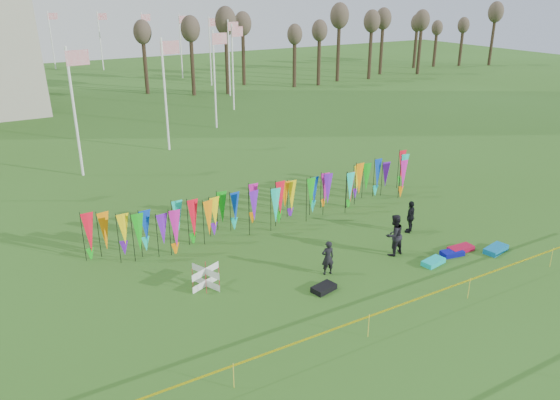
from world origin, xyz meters
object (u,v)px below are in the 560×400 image
person_mid (394,235)px  kite_bag_turquoise (433,262)px  box_kite (206,277)px  person_left (328,258)px  person_right (411,217)px  kite_bag_black (324,288)px  kite_bag_red (461,249)px  kite_bag_teal (496,249)px  kite_bag_blue (452,253)px

person_mid → kite_bag_turquoise: bearing=115.1°
box_kite → kite_bag_turquoise: box_kite is taller
person_left → person_right: bearing=-155.5°
person_right → kite_bag_black: (-6.80, -2.47, -0.70)m
person_right → kite_bag_turquoise: size_ratio=1.51×
box_kite → kite_bag_turquoise: 9.84m
person_left → kite_bag_black: 1.52m
person_left → person_mid: (3.58, -0.01, 0.20)m
person_mid → kite_bag_red: 3.31m
kite_bag_red → kite_bag_teal: bearing=-32.9°
kite_bag_blue → kite_bag_black: (-6.73, 0.39, 0.01)m
box_kite → kite_bag_teal: box_kite is taller
box_kite → kite_bag_black: bearing=-34.1°
kite_bag_blue → kite_bag_teal: (1.99, -0.75, 0.02)m
person_left → person_right: person_right is taller
kite_bag_turquoise → kite_bag_red: bearing=8.5°
kite_bag_black → kite_bag_turquoise: bearing=-6.1°
person_right → kite_bag_blue: bearing=58.0°
kite_bag_blue → person_right: bearing=88.6°
box_kite → kite_bag_black: box_kite is taller
person_right → person_mid: bearing=1.0°
person_left → box_kite: bearing=-7.5°
kite_bag_black → person_right: bearing=20.0°
person_right → kite_bag_blue: size_ratio=1.62×
person_left → kite_bag_black: bearing=60.3°
kite_bag_teal → person_mid: bearing=153.0°
person_right → person_left: bearing=-17.0°
kite_bag_turquoise → kite_bag_teal: 3.38m
kite_bag_turquoise → kite_bag_black: bearing=173.9°
person_left → kite_bag_turquoise: size_ratio=1.40×
person_right → kite_bag_teal: (1.92, -3.60, -0.69)m
person_mid → kite_bag_black: bearing=8.6°
kite_bag_turquoise → kite_bag_red: (2.01, 0.30, 0.00)m
kite_bag_turquoise → kite_bag_black: size_ratio=1.11×
kite_bag_teal → person_left: bearing=164.4°
box_kite → kite_bag_red: (11.30, -2.92, -0.31)m
box_kite → kite_bag_turquoise: bearing=-19.1°
person_mid → kite_bag_teal: size_ratio=1.53×
kite_bag_turquoise → box_kite: bearing=160.9°
kite_bag_turquoise → kite_bag_teal: kite_bag_teal is taller
kite_bag_turquoise → kite_bag_blue: (1.35, 0.19, -0.00)m
kite_bag_blue → kite_bag_black: size_ratio=1.03×
kite_bag_turquoise → kite_bag_blue: kite_bag_turquoise is taller
box_kite → person_right: bearing=-1.0°
person_left → kite_bag_teal: bearing=175.3°
person_left → person_mid: size_ratio=0.79×
box_kite → person_left: 5.08m
box_kite → person_right: (10.71, -0.18, 0.39)m
kite_bag_black → kite_bag_teal: 8.79m
person_left → kite_bag_red: size_ratio=1.26×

